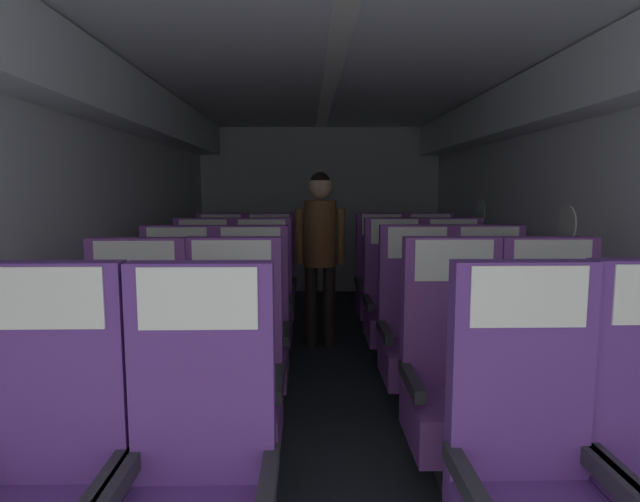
# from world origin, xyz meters

# --- Properties ---
(ground) EXTENTS (3.46, 7.51, 0.02)m
(ground) POSITION_xyz_m (0.00, 3.55, -0.01)
(ground) COLOR #23282D
(fuselage_shell) EXTENTS (3.34, 7.16, 2.27)m
(fuselage_shell) POSITION_xyz_m (0.00, 3.83, 1.61)
(fuselage_shell) COLOR silver
(fuselage_shell) RESTS_ON ground
(seat_a_left_window) EXTENTS (0.50, 0.49, 1.17)m
(seat_a_left_window) POSITION_xyz_m (-1.01, 1.60, 0.48)
(seat_a_left_window) COLOR #38383D
(seat_a_left_window) RESTS_ON ground
(seat_a_left_aisle) EXTENTS (0.50, 0.49, 1.17)m
(seat_a_left_aisle) POSITION_xyz_m (-0.52, 1.59, 0.48)
(seat_a_left_aisle) COLOR #38383D
(seat_a_left_aisle) RESTS_ON ground
(seat_a_right_window) EXTENTS (0.50, 0.49, 1.17)m
(seat_a_right_window) POSITION_xyz_m (0.53, 1.59, 0.48)
(seat_a_right_window) COLOR #38383D
(seat_a_right_window) RESTS_ON ground
(seat_b_left_window) EXTENTS (0.50, 0.49, 1.17)m
(seat_b_left_window) POSITION_xyz_m (-0.99, 2.42, 0.48)
(seat_b_left_window) COLOR #38383D
(seat_b_left_window) RESTS_ON ground
(seat_b_left_aisle) EXTENTS (0.50, 0.49, 1.17)m
(seat_b_left_aisle) POSITION_xyz_m (-0.54, 2.44, 0.48)
(seat_b_left_aisle) COLOR #38383D
(seat_b_left_aisle) RESTS_ON ground
(seat_b_right_aisle) EXTENTS (0.50, 0.49, 1.17)m
(seat_b_right_aisle) POSITION_xyz_m (1.00, 2.43, 0.48)
(seat_b_right_aisle) COLOR #38383D
(seat_b_right_aisle) RESTS_ON ground
(seat_b_right_window) EXTENTS (0.50, 0.49, 1.17)m
(seat_b_right_window) POSITION_xyz_m (0.53, 2.43, 0.48)
(seat_b_right_window) COLOR #38383D
(seat_b_right_window) RESTS_ON ground
(seat_c_left_window) EXTENTS (0.50, 0.49, 1.17)m
(seat_c_left_window) POSITION_xyz_m (-1.00, 3.27, 0.48)
(seat_c_left_window) COLOR #38383D
(seat_c_left_window) RESTS_ON ground
(seat_c_left_aisle) EXTENTS (0.50, 0.49, 1.17)m
(seat_c_left_aisle) POSITION_xyz_m (-0.53, 3.26, 0.48)
(seat_c_left_aisle) COLOR #38383D
(seat_c_left_aisle) RESTS_ON ground
(seat_c_right_aisle) EXTENTS (0.50, 0.49, 1.17)m
(seat_c_right_aisle) POSITION_xyz_m (0.99, 3.27, 0.48)
(seat_c_right_aisle) COLOR #38383D
(seat_c_right_aisle) RESTS_ON ground
(seat_c_right_window) EXTENTS (0.50, 0.49, 1.17)m
(seat_c_right_window) POSITION_xyz_m (0.53, 3.27, 0.48)
(seat_c_right_window) COLOR #38383D
(seat_c_right_window) RESTS_ON ground
(seat_d_left_window) EXTENTS (0.50, 0.49, 1.17)m
(seat_d_left_window) POSITION_xyz_m (-1.00, 4.11, 0.48)
(seat_d_left_window) COLOR #38383D
(seat_d_left_window) RESTS_ON ground
(seat_d_left_aisle) EXTENTS (0.50, 0.49, 1.17)m
(seat_d_left_aisle) POSITION_xyz_m (-0.54, 4.12, 0.48)
(seat_d_left_aisle) COLOR #38383D
(seat_d_left_aisle) RESTS_ON ground
(seat_d_right_aisle) EXTENTS (0.50, 0.49, 1.17)m
(seat_d_right_aisle) POSITION_xyz_m (0.99, 4.09, 0.48)
(seat_d_right_aisle) COLOR #38383D
(seat_d_right_aisle) RESTS_ON ground
(seat_d_right_window) EXTENTS (0.50, 0.49, 1.17)m
(seat_d_right_window) POSITION_xyz_m (0.52, 4.11, 0.48)
(seat_d_right_window) COLOR #38383D
(seat_d_right_window) RESTS_ON ground
(seat_e_left_window) EXTENTS (0.50, 0.49, 1.17)m
(seat_e_left_window) POSITION_xyz_m (-1.00, 4.94, 0.48)
(seat_e_left_window) COLOR #38383D
(seat_e_left_window) RESTS_ON ground
(seat_e_left_aisle) EXTENTS (0.50, 0.49, 1.17)m
(seat_e_left_aisle) POSITION_xyz_m (-0.53, 4.94, 0.48)
(seat_e_left_aisle) COLOR #38383D
(seat_e_left_aisle) RESTS_ON ground
(seat_e_right_aisle) EXTENTS (0.50, 0.49, 1.17)m
(seat_e_right_aisle) POSITION_xyz_m (1.01, 4.95, 0.48)
(seat_e_right_aisle) COLOR #38383D
(seat_e_right_aisle) RESTS_ON ground
(seat_e_right_window) EXTENTS (0.50, 0.49, 1.17)m
(seat_e_right_window) POSITION_xyz_m (0.53, 4.94, 0.48)
(seat_e_right_window) COLOR #38383D
(seat_e_right_window) RESTS_ON ground
(flight_attendant) EXTENTS (0.43, 0.28, 1.54)m
(flight_attendant) POSITION_xyz_m (-0.06, 4.58, 0.94)
(flight_attendant) COLOR black
(flight_attendant) RESTS_ON ground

